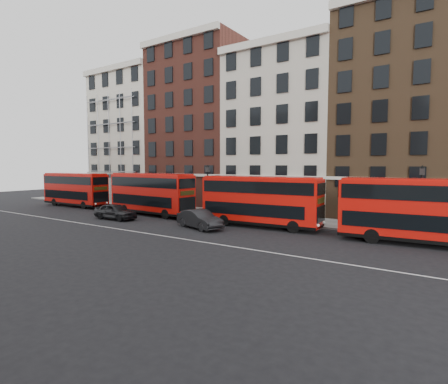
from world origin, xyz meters
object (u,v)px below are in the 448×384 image
Objects in this scene: bus_b at (151,193)px; bus_a at (75,189)px; bus_d at (423,210)px; car_rear at (115,211)px; car_front at (200,219)px; bus_c at (260,200)px.

bus_a is at bearing -176.53° from bus_b.
bus_a is at bearing 175.92° from bus_d.
bus_a is 14.03m from car_rear.
car_front is (-16.52, -3.52, -1.64)m from bus_d.
bus_b reaches higher than bus_a.
bus_b is 1.00× the size of bus_d.
car_front is at bearing -87.84° from car_rear.
bus_d reaches higher than bus_a.
bus_d reaches higher than bus_c.
car_rear is (-14.14, -4.27, -1.59)m from bus_c.
bus_c is at bearing 175.92° from bus_d.
bus_a is 0.97× the size of bus_c.
bus_c is 0.98× the size of bus_d.
bus_c is at bearing -30.83° from car_front.
bus_c is 14.86m from car_rear.
car_front is at bearing -142.30° from bus_c.
bus_b is 10.20m from car_front.
bus_c is 2.20× the size of car_front.
bus_c is (27.42, -0.00, 0.05)m from bus_a.
bus_a is 39.92m from bus_d.
bus_d is 2.32× the size of car_rear.
bus_d is at bearing -3.47° from bus_c.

